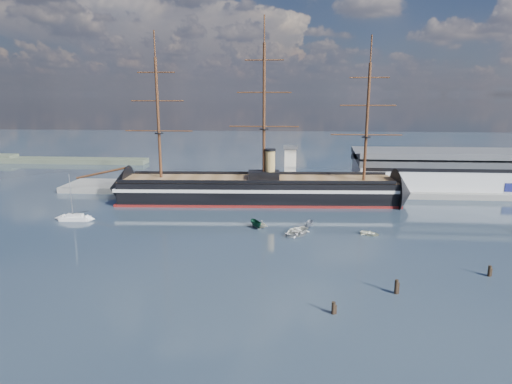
{
  "coord_description": "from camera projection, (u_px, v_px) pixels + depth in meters",
  "views": [
    {
      "loc": [
        2.05,
        -76.07,
        34.4
      ],
      "look_at": [
        -6.23,
        35.0,
        9.0
      ],
      "focal_mm": 30.0,
      "sensor_mm": 36.0,
      "label": 1
    }
  ],
  "objects": [
    {
      "name": "quay",
      "position": [
        309.0,
        192.0,
        154.92
      ],
      "size": [
        180.0,
        18.0,
        2.0
      ],
      "primitive_type": "cube",
      "color": "slate",
      "rests_on": "ground"
    },
    {
      "name": "motorboat_c",
      "position": [
        309.0,
        227.0,
        113.38
      ],
      "size": [
        5.67,
        3.52,
        2.13
      ],
      "primitive_type": "imported",
      "rotation": [
        0.0,
        0.0,
        -0.32
      ],
      "color": "slate",
      "rests_on": "ground"
    },
    {
      "name": "quay_tower",
      "position": [
        290.0,
        166.0,
        150.35
      ],
      "size": [
        5.0,
        5.0,
        15.0
      ],
      "color": "silver",
      "rests_on": "ground"
    },
    {
      "name": "warehouse",
      "position": [
        443.0,
        170.0,
        153.56
      ],
      "size": [
        63.0,
        21.0,
        11.6
      ],
      "color": "#B7BABC",
      "rests_on": "ground"
    },
    {
      "name": "motorboat_g",
      "position": [
        296.0,
        233.0,
        109.03
      ],
      "size": [
        4.24,
        4.19,
        1.99
      ],
      "primitive_type": "imported",
      "rotation": [
        0.0,
        0.0,
        -0.77
      ],
      "color": "silver",
      "rests_on": "ground"
    },
    {
      "name": "motorboat_d",
      "position": [
        262.0,
        228.0,
        113.28
      ],
      "size": [
        6.14,
        5.48,
        2.12
      ],
      "primitive_type": "imported",
      "rotation": [
        0.0,
        0.0,
        0.64
      ],
      "color": "silver",
      "rests_on": "ground"
    },
    {
      "name": "piling_near_right",
      "position": [
        396.0,
        294.0,
        75.68
      ],
      "size": [
        0.64,
        0.64,
        3.35
      ],
      "primitive_type": "cylinder",
      "color": "black",
      "rests_on": "ground"
    },
    {
      "name": "motorboat_e",
      "position": [
        370.0,
        235.0,
        107.21
      ],
      "size": [
        2.52,
        3.23,
        1.41
      ],
      "primitive_type": "imported",
      "rotation": [
        0.0,
        0.0,
        1.06
      ],
      "color": "white",
      "rests_on": "ground"
    },
    {
      "name": "piling_near_mid",
      "position": [
        333.0,
        314.0,
        68.7
      ],
      "size": [
        0.64,
        0.64,
        2.77
      ],
      "primitive_type": "cylinder",
      "color": "black",
      "rests_on": "ground"
    },
    {
      "name": "motorboat_a",
      "position": [
        256.0,
        228.0,
        113.17
      ],
      "size": [
        6.55,
        4.87,
        2.48
      ],
      "primitive_type": "imported",
      "rotation": [
        0.0,
        0.0,
        0.48
      ],
      "color": "#0D3725",
      "rests_on": "ground"
    },
    {
      "name": "shoreline",
      "position": [
        16.0,
        159.0,
        222.79
      ],
      "size": [
        120.0,
        10.0,
        4.0
      ],
      "color": "#3F4C38",
      "rests_on": "ground"
    },
    {
      "name": "motorboat_b",
      "position": [
        297.0,
        236.0,
        106.76
      ],
      "size": [
        2.98,
        4.03,
        1.75
      ],
      "primitive_type": "imported",
      "rotation": [
        0.0,
        0.0,
        2.02
      ],
      "color": "silver",
      "rests_on": "ground"
    },
    {
      "name": "ground",
      "position": [
        279.0,
        219.0,
        120.65
      ],
      "size": [
        600.0,
        600.0,
        0.0
      ],
      "primitive_type": "plane",
      "color": "#1B293A",
      "rests_on": "ground"
    },
    {
      "name": "warship",
      "position": [
        252.0,
        190.0,
        139.87
      ],
      "size": [
        113.28,
        20.88,
        53.94
      ],
      "rotation": [
        0.0,
        0.0,
        0.05
      ],
      "color": "black",
      "rests_on": "ground"
    },
    {
      "name": "sailboat",
      "position": [
        75.0,
        218.0,
        119.47
      ],
      "size": [
        8.41,
        2.79,
        13.3
      ],
      "rotation": [
        0.0,
        0.0,
        0.04
      ],
      "color": "silver",
      "rests_on": "ground"
    },
    {
      "name": "piling_far_right",
      "position": [
        489.0,
        276.0,
        82.96
      ],
      "size": [
        0.64,
        0.64,
        2.88
      ],
      "primitive_type": "cylinder",
      "color": "black",
      "rests_on": "ground"
    }
  ]
}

